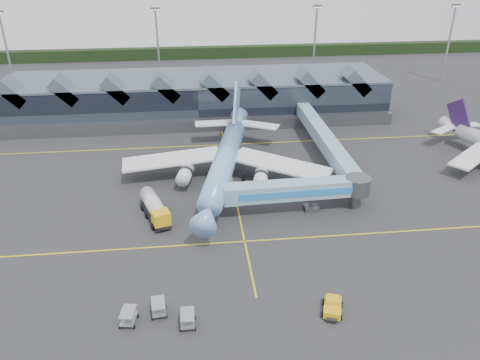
{
  "coord_description": "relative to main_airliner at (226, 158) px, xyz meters",
  "views": [
    {
      "loc": [
        -6.82,
        -63.49,
        38.86
      ],
      "look_at": [
        0.39,
        1.7,
        5.0
      ],
      "focal_mm": 35.0,
      "sensor_mm": 36.0,
      "label": 1
    }
  ],
  "objects": [
    {
      "name": "terminal",
      "position": [
        -4.07,
        35.26,
        0.73
      ],
      "size": [
        90.0,
        22.25,
        12.52
      ],
      "color": "black",
      "rests_on": "ground"
    },
    {
      "name": "fuel_truck",
      "position": [
        -12.2,
        -11.87,
        -2.24
      ],
      "size": [
        5.36,
        10.07,
        3.4
      ],
      "rotation": [
        0.0,
        0.0,
        0.32
      ],
      "color": "black",
      "rests_on": "ground"
    },
    {
      "name": "ground",
      "position": [
        1.0,
        -12.09,
        -4.15
      ],
      "size": [
        260.0,
        260.0,
        0.0
      ],
      "primitive_type": "plane",
      "color": "#2B2B2E",
      "rests_on": "ground"
    },
    {
      "name": "tree_line_far",
      "position": [
        1.0,
        97.91,
        -2.15
      ],
      "size": [
        260.0,
        4.0,
        4.0
      ],
      "primitive_type": "cube",
      "color": "black",
      "rests_on": "ground"
    },
    {
      "name": "main_airliner",
      "position": [
        0.0,
        0.0,
        0.0
      ],
      "size": [
        37.28,
        43.57,
        14.12
      ],
      "rotation": [
        0.0,
        0.0,
        -0.22
      ],
      "color": "#72B4E7",
      "rests_on": "ground"
    },
    {
      "name": "baggage_carts",
      "position": [
        -10.64,
        -34.62,
        -3.19
      ],
      "size": [
        8.5,
        4.74,
        1.71
      ],
      "rotation": [
        0.0,
        0.0,
        -0.0
      ],
      "color": "#9C9FA4",
      "rests_on": "ground"
    },
    {
      "name": "jet_bridge",
      "position": [
        11.64,
        -12.6,
        -0.36
      ],
      "size": [
        23.6,
        4.26,
        5.45
      ],
      "rotation": [
        0.0,
        0.0,
        0.03
      ],
      "color": "#79AECA",
      "rests_on": "ground"
    },
    {
      "name": "pushback_tug",
      "position": [
        9.49,
        -35.38,
        -3.42
      ],
      "size": [
        3.12,
        3.99,
        1.61
      ],
      "rotation": [
        0.0,
        0.0,
        -0.32
      ],
      "color": "gold",
      "rests_on": "ground"
    },
    {
      "name": "taxi_stripes",
      "position": [
        1.0,
        -2.09,
        -4.14
      ],
      "size": [
        120.0,
        60.0,
        0.01
      ],
      "color": "yellow",
      "rests_on": "ground"
    },
    {
      "name": "light_masts",
      "position": [
        22.0,
        50.71,
        8.34
      ],
      "size": [
        132.4,
        42.56,
        22.45
      ],
      "color": "gray",
      "rests_on": "ground"
    }
  ]
}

